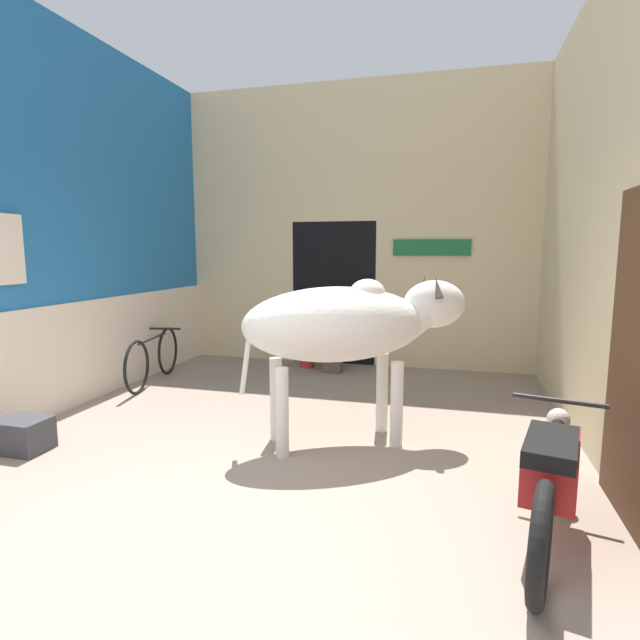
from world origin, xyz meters
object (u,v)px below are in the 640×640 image
motorcycle_near (551,473)px  plastic_stool (307,351)px  cow (349,324)px  shopkeeper_seated (334,328)px  crate (22,435)px  bicycle (154,358)px

motorcycle_near → plastic_stool: 4.65m
cow → shopkeeper_seated: cow is taller
plastic_stool → crate: plastic_stool is taller
cow → plastic_stool: bearing=113.8°
motorcycle_near → cow: bearing=140.9°
shopkeeper_seated → plastic_stool: size_ratio=2.59×
motorcycle_near → crate: bearing=176.4°
shopkeeper_seated → plastic_stool: shopkeeper_seated is taller
motorcycle_near → bicycle: bearing=150.0°
cow → crate: size_ratio=4.60×
shopkeeper_seated → crate: size_ratio=2.66×
plastic_stool → bicycle: bearing=-140.4°
shopkeeper_seated → crate: bearing=-119.1°
bicycle → crate: 2.23m
bicycle → crate: bearing=-85.7°
plastic_stool → crate: size_ratio=1.03×
motorcycle_near → bicycle: 4.94m
cow → bicycle: 3.19m
shopkeeper_seated → crate: 3.98m
cow → bicycle: bearing=155.4°
cow → shopkeeper_seated: size_ratio=1.73×
motorcycle_near → crate: 4.13m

